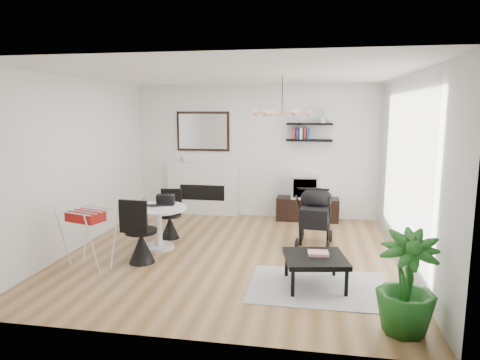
% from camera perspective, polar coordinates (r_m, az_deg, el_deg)
% --- Properties ---
extents(floor, '(5.00, 5.00, 0.00)m').
position_cam_1_polar(floor, '(6.67, -0.98, -9.88)').
color(floor, brown).
rests_on(floor, ground).
extents(ceiling, '(5.00, 5.00, 0.00)m').
position_cam_1_polar(ceiling, '(6.32, -1.05, 13.91)').
color(ceiling, white).
rests_on(ceiling, wall_back).
extents(wall_back, '(5.00, 0.00, 5.00)m').
position_cam_1_polar(wall_back, '(8.81, 2.06, 3.84)').
color(wall_back, white).
rests_on(wall_back, floor).
extents(wall_left, '(0.00, 5.00, 5.00)m').
position_cam_1_polar(wall_left, '(7.25, -20.81, 2.03)').
color(wall_left, white).
rests_on(wall_left, floor).
extents(wall_right, '(0.00, 5.00, 5.00)m').
position_cam_1_polar(wall_right, '(6.38, 21.63, 1.05)').
color(wall_right, white).
rests_on(wall_right, floor).
extents(sheer_curtain, '(0.04, 3.60, 2.60)m').
position_cam_1_polar(sheer_curtain, '(6.55, 20.43, 1.32)').
color(sheer_curtain, white).
rests_on(sheer_curtain, wall_right).
extents(fireplace, '(1.50, 0.17, 2.16)m').
position_cam_1_polar(fireplace, '(9.04, -4.95, -0.30)').
color(fireplace, white).
rests_on(fireplace, floor).
extents(shelf_lower, '(0.90, 0.25, 0.04)m').
position_cam_1_polar(shelf_lower, '(8.58, 9.22, 5.25)').
color(shelf_lower, black).
rests_on(shelf_lower, wall_back).
extents(shelf_upper, '(0.90, 0.25, 0.04)m').
position_cam_1_polar(shelf_upper, '(8.56, 9.27, 7.39)').
color(shelf_upper, black).
rests_on(shelf_upper, wall_back).
extents(pendant_lamp, '(0.90, 0.90, 0.10)m').
position_cam_1_polar(pendant_lamp, '(6.50, 5.62, 8.89)').
color(pendant_lamp, tan).
rests_on(pendant_lamp, ceiling).
extents(tv_console, '(1.23, 0.43, 0.46)m').
position_cam_1_polar(tv_console, '(8.69, 8.97, -3.84)').
color(tv_console, black).
rests_on(tv_console, floor).
extents(crt_tv, '(0.53, 0.46, 0.46)m').
position_cam_1_polar(crt_tv, '(8.59, 8.66, -0.85)').
color(crt_tv, silver).
rests_on(crt_tv, tv_console).
extents(dining_table, '(0.93, 0.93, 0.68)m').
position_cam_1_polar(dining_table, '(6.95, -10.88, -5.42)').
color(dining_table, white).
rests_on(dining_table, floor).
extents(laptop, '(0.37, 0.29, 0.03)m').
position_cam_1_polar(laptop, '(6.91, -11.47, -3.45)').
color(laptop, black).
rests_on(laptop, dining_table).
extents(black_bag, '(0.31, 0.22, 0.17)m').
position_cam_1_polar(black_bag, '(7.01, -9.90, -2.62)').
color(black_bag, black).
rests_on(black_bag, dining_table).
extents(newspaper, '(0.36, 0.33, 0.01)m').
position_cam_1_polar(newspaper, '(6.72, -10.01, -3.83)').
color(newspaper, white).
rests_on(newspaper, dining_table).
extents(drinking_glass, '(0.05, 0.05, 0.09)m').
position_cam_1_polar(drinking_glass, '(7.13, -12.66, -2.82)').
color(drinking_glass, white).
rests_on(drinking_glass, dining_table).
extents(chair_far, '(0.40, 0.42, 0.84)m').
position_cam_1_polar(chair_far, '(7.51, -9.32, -5.68)').
color(chair_far, black).
rests_on(chair_far, floor).
extents(chair_near, '(0.46, 0.48, 0.97)m').
position_cam_1_polar(chair_near, '(6.39, -13.09, -8.12)').
color(chair_near, black).
rests_on(chair_near, floor).
extents(drying_rack, '(0.69, 0.67, 0.85)m').
position_cam_1_polar(drying_rack, '(6.35, -19.44, -7.22)').
color(drying_rack, white).
rests_on(drying_rack, floor).
extents(stroller, '(0.60, 0.90, 1.06)m').
position_cam_1_polar(stroller, '(7.06, 9.99, -5.10)').
color(stroller, black).
rests_on(stroller, floor).
extents(rug, '(1.71, 1.23, 0.01)m').
position_cam_1_polar(rug, '(5.60, 10.32, -13.86)').
color(rug, '#9D9D9D').
rests_on(rug, floor).
extents(coffee_table, '(0.86, 0.86, 0.38)m').
position_cam_1_polar(coffee_table, '(5.51, 9.99, -10.40)').
color(coffee_table, black).
rests_on(coffee_table, rug).
extents(magazines, '(0.27, 0.22, 0.04)m').
position_cam_1_polar(magazines, '(5.55, 10.38, -9.59)').
color(magazines, '#D83643').
rests_on(magazines, coffee_table).
extents(potted_plant, '(0.65, 0.65, 1.04)m').
position_cam_1_polar(potted_plant, '(4.62, 21.31, -12.67)').
color(potted_plant, '#1A5518').
rests_on(potted_plant, floor).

